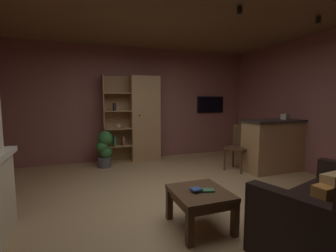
% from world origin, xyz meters
% --- Properties ---
extents(floor, '(5.96, 5.55, 0.02)m').
position_xyz_m(floor, '(0.00, 0.00, -0.01)').
color(floor, tan).
rests_on(floor, ground).
extents(wall_back, '(6.08, 0.06, 2.68)m').
position_xyz_m(wall_back, '(0.00, 2.80, 1.34)').
color(wall_back, '#8E544C').
rests_on(wall_back, ground).
extents(ceiling, '(5.96, 5.55, 0.02)m').
position_xyz_m(ceiling, '(0.00, 0.00, 2.69)').
color(ceiling, brown).
extents(window_pane_back, '(0.65, 0.01, 0.89)m').
position_xyz_m(window_pane_back, '(-0.28, 2.77, 1.19)').
color(window_pane_back, white).
extents(bookshelf_cabinet, '(1.29, 0.41, 1.98)m').
position_xyz_m(bookshelf_cabinet, '(0.09, 2.53, 0.98)').
color(bookshelf_cabinet, '#A87F51').
rests_on(bookshelf_cabinet, ground).
extents(kitchen_bar_counter, '(1.45, 0.60, 1.04)m').
position_xyz_m(kitchen_bar_counter, '(2.53, 0.82, 0.52)').
color(kitchen_bar_counter, '#A87F51').
rests_on(kitchen_bar_counter, ground).
extents(tissue_box, '(0.14, 0.14, 0.11)m').
position_xyz_m(tissue_box, '(2.68, 0.80, 1.10)').
color(tissue_box, '#BFB299').
rests_on(tissue_box, kitchen_bar_counter).
extents(leather_couch, '(1.84, 1.28, 0.84)m').
position_xyz_m(leather_couch, '(1.14, -1.38, 0.30)').
color(leather_couch, black).
rests_on(leather_couch, ground).
extents(coffee_table, '(0.60, 0.67, 0.43)m').
position_xyz_m(coffee_table, '(0.01, -0.64, 0.34)').
color(coffee_table, '#4C331E').
rests_on(coffee_table, ground).
extents(table_book_0, '(0.16, 0.12, 0.02)m').
position_xyz_m(table_book_0, '(0.08, -0.69, 0.44)').
color(table_book_0, '#387247').
rests_on(table_book_0, coffee_table).
extents(table_book_1, '(0.13, 0.12, 0.02)m').
position_xyz_m(table_book_1, '(-0.05, -0.66, 0.46)').
color(table_book_1, '#2D4C8C').
rests_on(table_book_1, coffee_table).
extents(dining_chair, '(0.57, 0.57, 0.92)m').
position_xyz_m(dining_chair, '(1.82, 1.12, 0.53)').
color(dining_chair, '#4C331E').
rests_on(dining_chair, ground).
extents(potted_floor_plant, '(0.36, 0.33, 0.78)m').
position_xyz_m(potted_floor_plant, '(-0.78, 2.26, 0.41)').
color(potted_floor_plant, '#4C4C51').
rests_on(potted_floor_plant, ground).
extents(wall_mounted_tv, '(0.77, 0.06, 0.43)m').
position_xyz_m(wall_mounted_tv, '(2.05, 2.74, 1.31)').
color(wall_mounted_tv, black).
extents(track_light_spot_2, '(0.07, 0.07, 0.09)m').
position_xyz_m(track_light_spot_2, '(0.77, -0.21, 2.61)').
color(track_light_spot_2, black).
extents(track_light_spot_3, '(0.07, 0.07, 0.09)m').
position_xyz_m(track_light_spot_3, '(2.10, -0.27, 2.61)').
color(track_light_spot_3, black).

